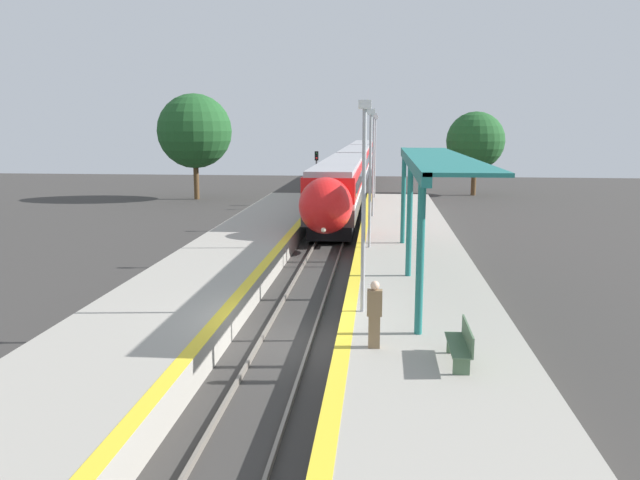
% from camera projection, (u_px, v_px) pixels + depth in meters
% --- Properties ---
extents(ground_plane, '(120.00, 120.00, 0.00)m').
position_uv_depth(ground_plane, '(285.00, 345.00, 17.76)').
color(ground_plane, '#383533').
extents(rail_left, '(0.08, 90.00, 0.15)m').
position_uv_depth(rail_left, '(260.00, 341.00, 17.81)').
color(rail_left, slate).
rests_on(rail_left, ground_plane).
extents(rail_right, '(0.08, 90.00, 0.15)m').
position_uv_depth(rail_right, '(310.00, 343.00, 17.67)').
color(rail_right, slate).
rests_on(rail_right, ground_plane).
extents(train, '(2.74, 69.38, 3.88)m').
position_uv_depth(train, '(355.00, 165.00, 62.56)').
color(train, black).
rests_on(train, ground_plane).
extents(platform_right, '(4.70, 64.00, 0.89)m').
position_uv_depth(platform_right, '(425.00, 334.00, 17.30)').
color(platform_right, '#9E998E').
rests_on(platform_right, ground_plane).
extents(platform_left, '(4.43, 64.00, 0.89)m').
position_uv_depth(platform_left, '(156.00, 326.00, 18.04)').
color(platform_left, '#9E998E').
rests_on(platform_left, ground_plane).
extents(platform_bench, '(0.44, 1.73, 0.89)m').
position_uv_depth(platform_bench, '(462.00, 343.00, 13.94)').
color(platform_bench, '#4C6B4C').
rests_on(platform_bench, platform_right).
extents(person_waiting, '(0.36, 0.22, 1.65)m').
position_uv_depth(person_waiting, '(374.00, 313.00, 14.89)').
color(person_waiting, '#7F6647').
rests_on(person_waiting, platform_right).
extents(railway_signal, '(0.28, 0.28, 4.19)m').
position_uv_depth(railway_signal, '(317.00, 172.00, 48.10)').
color(railway_signal, '#59595E').
rests_on(railway_signal, ground_plane).
extents(lamppost_near, '(0.36, 0.20, 5.96)m').
position_uv_depth(lamppost_near, '(364.00, 195.00, 17.34)').
color(lamppost_near, '#9E9EA3').
rests_on(lamppost_near, platform_right).
extents(lamppost_mid, '(0.36, 0.20, 5.96)m').
position_uv_depth(lamppost_mid, '(370.00, 170.00, 26.75)').
color(lamppost_mid, '#9E9EA3').
rests_on(lamppost_mid, platform_right).
extents(lamppost_far, '(0.36, 0.20, 5.96)m').
position_uv_depth(lamppost_far, '(373.00, 159.00, 36.16)').
color(lamppost_far, '#9E9EA3').
rests_on(lamppost_far, platform_right).
extents(lamppost_farthest, '(0.36, 0.20, 5.96)m').
position_uv_depth(lamppost_farthest, '(375.00, 152.00, 45.57)').
color(lamppost_farthest, '#9E9EA3').
rests_on(lamppost_farthest, platform_right).
extents(station_canopy, '(2.02, 15.62, 4.26)m').
position_uv_depth(station_canopy, '(427.00, 164.00, 21.44)').
color(station_canopy, '#1E6B66').
rests_on(station_canopy, platform_right).
extents(background_tree_left, '(6.13, 6.13, 8.74)m').
position_uv_depth(background_tree_left, '(195.00, 131.00, 51.62)').
color(background_tree_left, brown).
rests_on(background_tree_left, ground_plane).
extents(background_tree_right, '(5.09, 5.09, 7.35)m').
position_uv_depth(background_tree_right, '(475.00, 141.00, 54.74)').
color(background_tree_right, brown).
rests_on(background_tree_right, ground_plane).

